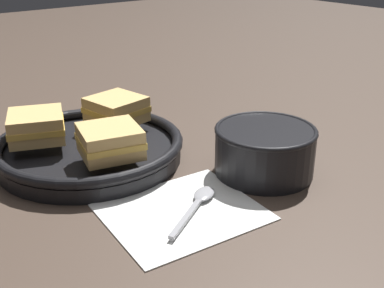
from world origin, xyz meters
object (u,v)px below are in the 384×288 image
Objects in this scene: sandwich_near_left at (116,109)px; sandwich_near_right at (36,126)px; spoon at (199,200)px; skillet at (90,148)px; soup_bowl at (265,148)px; sandwich_far_left at (110,141)px.

sandwich_near_right is (-0.15, 0.01, 0.00)m from sandwich_near_left.
spoon is at bearing -95.71° from sandwich_near_left.
skillet reaches higher than spoon.
sandwich_near_right is (-0.12, 0.28, 0.06)m from spoon.
sandwich_near_right is (-0.27, 0.27, 0.02)m from soup_bowl.
skillet is 2.68× the size of sandwich_near_right.
soup_bowl is 1.37× the size of sandwich_near_right.
skillet is at bearing 85.84° from sandwich_far_left.
skillet is 0.10m from sandwich_near_left.
spoon is at bearing -67.09° from sandwich_near_right.
soup_bowl is 0.25m from sandwich_far_left.
skillet is at bearing -154.16° from sandwich_near_left.
sandwich_near_left and sandwich_far_left have the same top height.
sandwich_near_left is at bearing 25.84° from skillet.
sandwich_near_right is at bearing 115.84° from sandwich_far_left.
sandwich_near_right reaches higher than skillet.
sandwich_far_left is (-0.06, 0.15, 0.06)m from spoon.
sandwich_near_left is (0.08, 0.04, 0.04)m from skillet.
sandwich_near_right is (-0.07, 0.05, 0.04)m from skillet.
sandwich_near_left is 0.89× the size of sandwich_near_right.
soup_bowl is at bearing -24.35° from spoon.
sandwich_far_left is (-0.20, 0.14, 0.02)m from soup_bowl.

